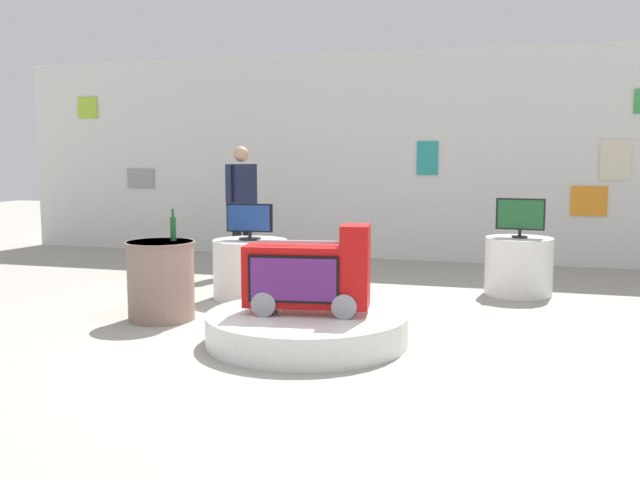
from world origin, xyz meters
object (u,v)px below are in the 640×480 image
tv_on_left_rear (520,216)px  tv_on_center_rear (249,221)px  novelty_firetruck_tv (309,277)px  shopper_browsing_near_truck (242,199)px  display_pedestal_left_rear (519,266)px  main_display_pedestal (307,328)px  bottle_on_side_table (173,228)px  display_pedestal_center_rear (250,269)px  side_table_round (161,280)px

tv_on_left_rear → tv_on_center_rear: 2.96m
novelty_firetruck_tv → tv_on_left_rear: bearing=58.0°
shopper_browsing_near_truck → display_pedestal_left_rear: bearing=-8.6°
main_display_pedestal → bottle_on_side_table: bearing=161.0°
bottle_on_side_table → shopper_browsing_near_truck: (-0.40, 2.64, 0.11)m
main_display_pedestal → display_pedestal_left_rear: (1.65, 2.61, 0.19)m
tv_on_left_rear → shopper_browsing_near_truck: shopper_browsing_near_truck is taller
display_pedestal_left_rear → bottle_on_side_table: bearing=-146.0°
bottle_on_side_table → display_pedestal_center_rear: bearing=72.9°
display_pedestal_center_rear → shopper_browsing_near_truck: size_ratio=0.48×
tv_on_left_rear → tv_on_center_rear: (-2.78, -1.02, -0.04)m
display_pedestal_center_rear → bottle_on_side_table: size_ratio=2.65×
display_pedestal_left_rear → tv_on_left_rear: size_ratio=1.40×
tv_on_center_rear → shopper_browsing_near_truck: shopper_browsing_near_truck is taller
novelty_firetruck_tv → shopper_browsing_near_truck: size_ratio=0.64×
novelty_firetruck_tv → side_table_round: 1.65m
bottle_on_side_table → shopper_browsing_near_truck: 2.67m
novelty_firetruck_tv → bottle_on_side_table: size_ratio=3.50×
display_pedestal_center_rear → tv_on_center_rear: bearing=-98.1°
novelty_firetruck_tv → display_pedestal_center_rear: (-1.15, 1.60, -0.23)m
novelty_firetruck_tv → display_pedestal_left_rear: bearing=58.1°
shopper_browsing_near_truck → novelty_firetruck_tv: bearing=-59.1°
main_display_pedestal → display_pedestal_center_rear: size_ratio=2.08×
main_display_pedestal → novelty_firetruck_tv: 0.43m
display_pedestal_center_rear → shopper_browsing_near_truck: bearing=115.2°
novelty_firetruck_tv → tv_on_left_rear: tv_on_left_rear is taller
display_pedestal_center_rear → tv_on_left_rear: bearing=20.0°
tv_on_center_rear → shopper_browsing_near_truck: bearing=115.2°
display_pedestal_center_rear → shopper_browsing_near_truck: shopper_browsing_near_truck is taller
display_pedestal_left_rear → display_pedestal_center_rear: same height
main_display_pedestal → novelty_firetruck_tv: (0.02, -0.00, 0.43)m
tv_on_left_rear → side_table_round: (-3.21, -2.19, -0.50)m
display_pedestal_left_rear → display_pedestal_center_rear: (-2.78, -1.02, 0.00)m
novelty_firetruck_tv → tv_on_center_rear: size_ratio=2.11×
novelty_firetruck_tv → display_pedestal_center_rear: size_ratio=1.32×
side_table_round → display_pedestal_center_rear: bearing=70.0°
side_table_round → tv_on_left_rear: bearing=34.3°
novelty_firetruck_tv → display_pedestal_center_rear: bearing=125.9°
main_display_pedestal → shopper_browsing_near_truck: (-1.86, 3.14, 0.85)m
side_table_round → novelty_firetruck_tv: bearing=-14.9°
novelty_firetruck_tv → tv_on_center_rear: 1.99m
novelty_firetruck_tv → tv_on_center_rear: bearing=126.0°
display_pedestal_center_rear → side_table_round: 1.25m
side_table_round → tv_on_center_rear: bearing=69.9°
novelty_firetruck_tv → bottle_on_side_table: 1.60m
main_display_pedestal → shopper_browsing_near_truck: size_ratio=1.01×
display_pedestal_center_rear → side_table_round: bearing=-110.0°
main_display_pedestal → tv_on_left_rear: tv_on_left_rear is taller
side_table_round → shopper_browsing_near_truck: size_ratio=0.45×
display_pedestal_center_rear → shopper_browsing_near_truck: (-0.73, 1.55, 0.65)m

